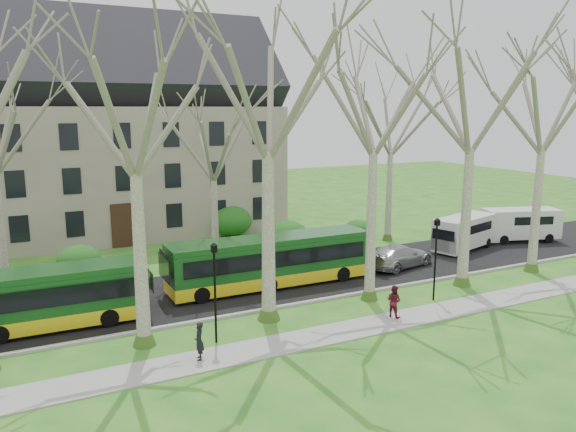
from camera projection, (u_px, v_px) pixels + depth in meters
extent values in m
plane|color=#226A1E|center=(325.00, 312.00, 27.64)|extent=(120.00, 120.00, 0.00)
cube|color=gray|center=(353.00, 329.00, 25.44)|extent=(70.00, 2.00, 0.06)
cube|color=black|center=(277.00, 281.00, 32.45)|extent=(80.00, 8.00, 0.06)
cube|color=#A5A39E|center=(310.00, 302.00, 28.94)|extent=(80.00, 0.25, 0.14)
cube|color=gray|center=(110.00, 170.00, 45.08)|extent=(26.00, 12.00, 10.00)
cylinder|color=black|center=(215.00, 298.00, 23.73)|extent=(0.10, 0.10, 4.00)
cube|color=black|center=(214.00, 249.00, 23.32)|extent=(0.22, 0.22, 0.30)
cylinder|color=black|center=(435.00, 263.00, 29.04)|extent=(0.10, 0.10, 4.00)
cube|color=black|center=(437.00, 223.00, 28.63)|extent=(0.22, 0.22, 0.30)
ellipsoid|color=#185518|center=(79.00, 259.00, 33.55)|extent=(2.60, 2.60, 2.00)
ellipsoid|color=#185518|center=(288.00, 236.00, 39.74)|extent=(2.60, 2.60, 2.00)
ellipsoid|color=#185518|center=(359.00, 228.00, 42.39)|extent=(2.60, 2.60, 2.00)
ellipsoid|color=#185518|center=(231.00, 223.00, 44.11)|extent=(2.60, 2.60, 2.00)
imported|color=#A5A5AA|center=(400.00, 256.00, 35.18)|extent=(5.25, 3.07, 1.43)
imported|color=black|center=(199.00, 341.00, 22.20)|extent=(0.50, 0.64, 1.54)
imported|color=#5A1423|center=(394.00, 301.00, 26.77)|extent=(0.84, 0.93, 1.57)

